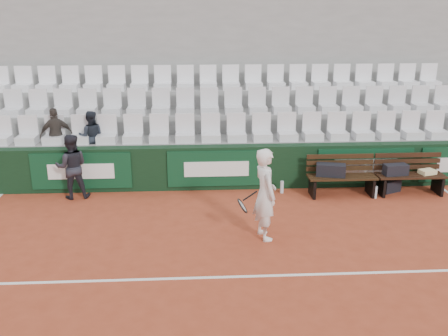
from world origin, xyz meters
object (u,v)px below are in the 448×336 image
sports_bag_left (331,170)px  ball_kid (72,167)px  bench_left (341,186)px  sports_bag_ground (390,186)px  bench_right (409,184)px  spectator_c (90,117)px  sports_bag_right (396,170)px  tennis_player (265,194)px  water_bottle_far (375,192)px  spectator_b (54,116)px  water_bottle_near (282,187)px

sports_bag_left → ball_kid: ball_kid is taller
bench_left → sports_bag_ground: size_ratio=3.38×
bench_right → spectator_c: bearing=171.0°
sports_bag_right → tennis_player: bearing=-147.7°
sports_bag_ground → ball_kid: (-7.04, 0.03, 0.58)m
tennis_player → spectator_c: size_ratio=1.42×
bench_right → ball_kid: ball_kid is taller
sports_bag_ground → water_bottle_far: 0.61m
bench_left → spectator_b: size_ratio=1.19×
bench_left → water_bottle_far: bench_left is taller
sports_bag_left → tennis_player: 2.68m
sports_bag_left → water_bottle_near: size_ratio=2.25×
bench_right → sports_bag_left: (-1.79, 0.02, 0.36)m
spectator_b → water_bottle_near: bearing=146.9°
sports_bag_ground → spectator_b: bearing=172.8°
sports_bag_ground → water_bottle_near: 2.45m
tennis_player → ball_kid: tennis_player is taller
water_bottle_far → bench_left: bearing=163.0°
bench_right → sports_bag_ground: size_ratio=3.38×
sports_bag_right → water_bottle_far: (-0.49, -0.23, -0.43)m
sports_bag_right → ball_kid: bearing=178.5°
water_bottle_far → spectator_c: (-6.30, 1.35, 1.45)m
bench_right → tennis_player: (-3.53, -2.00, 0.61)m
sports_bag_left → ball_kid: (-5.62, 0.17, 0.13)m
sports_bag_right → water_bottle_far: sports_bag_right is taller
tennis_player → water_bottle_far: bearing=33.5°
sports_bag_left → water_bottle_far: size_ratio=2.29×
ball_kid → spectator_b: 1.41m
spectator_b → spectator_c: bearing=157.1°
ball_kid → spectator_b: bearing=-70.1°
sports_bag_left → tennis_player: tennis_player is taller
bench_right → ball_kid: 7.43m
sports_bag_ground → ball_kid: size_ratio=0.31×
sports_bag_ground → tennis_player: 3.89m
sports_bag_left → spectator_c: 5.55m
sports_bag_ground → bench_left: bearing=-171.2°
bench_right → water_bottle_far: bearing=-165.1°
sports_bag_left → water_bottle_far: (0.95, -0.25, -0.45)m
spectator_c → sports_bag_left: bearing=163.4°
spectator_b → tennis_player: bearing=121.7°
water_bottle_near → spectator_c: size_ratio=0.24×
water_bottle_far → tennis_player: size_ratio=0.16×
water_bottle_far → water_bottle_near: bearing=167.7°
ball_kid → bench_right: bearing=169.3°
sports_bag_left → sports_bag_right: sports_bag_left is taller
water_bottle_far → spectator_b: spectator_b is taller
spectator_c → water_bottle_near: bearing=163.1°
sports_bag_ground → spectator_b: (-7.56, 0.96, 1.49)m
sports_bag_right → spectator_b: 7.74m
sports_bag_right → ball_kid: ball_kid is taller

